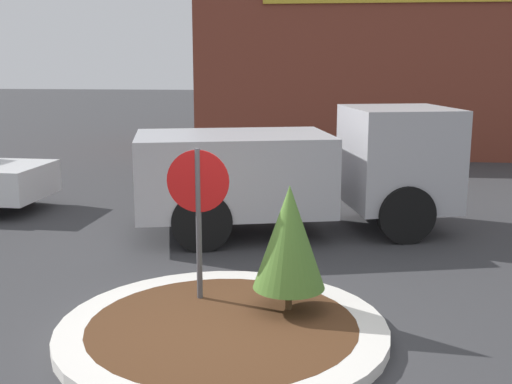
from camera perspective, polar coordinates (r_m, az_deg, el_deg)
ground_plane at (r=7.40m, az=-2.98°, el=-12.61°), size 120.00×120.00×0.00m
traffic_island at (r=7.37m, az=-2.98°, el=-12.12°), size 3.71×3.71×0.14m
stop_sign at (r=7.76m, az=-5.16°, el=-0.63°), size 0.76×0.07×2.01m
island_shrub at (r=7.46m, az=2.98°, el=-4.02°), size 0.85×0.85×1.50m
utility_truck at (r=11.38m, az=3.97°, el=2.14°), size 5.86×3.31×2.22m
storefront_building at (r=23.06m, az=14.29°, el=11.14°), size 14.49×6.07×5.95m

